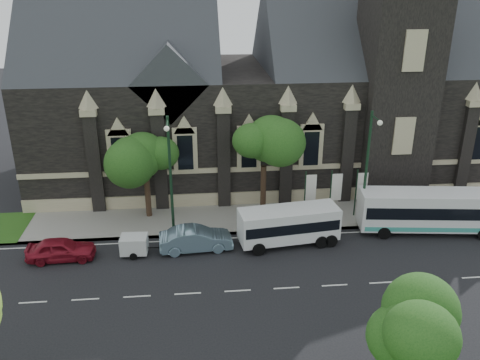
{
  "coord_description": "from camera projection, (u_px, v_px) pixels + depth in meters",
  "views": [
    {
      "loc": [
        -2.28,
        -25.25,
        17.81
      ],
      "look_at": [
        0.73,
        6.0,
        4.75
      ],
      "focal_mm": 37.49,
      "sensor_mm": 36.0,
      "label": 1
    }
  ],
  "objects": [
    {
      "name": "banner_flag_left",
      "position": [
        309.0,
        191.0,
        38.16
      ],
      "size": [
        0.9,
        0.1,
        4.0
      ],
      "color": "#16311E",
      "rests_on": "ground"
    },
    {
      "name": "tree_walk_left",
      "position": [
        147.0,
        147.0,
        37.37
      ],
      "size": [
        3.91,
        3.91,
        7.64
      ],
      "color": "black",
      "rests_on": "ground"
    },
    {
      "name": "shuttle_bus",
      "position": [
        289.0,
        224.0,
        34.95
      ],
      "size": [
        7.18,
        3.23,
        2.68
      ],
      "rotation": [
        0.0,
        0.0,
        0.13
      ],
      "color": "white",
      "rests_on": "ground"
    },
    {
      "name": "car_far_red",
      "position": [
        61.0,
        249.0,
        33.3
      ],
      "size": [
        4.52,
        1.95,
        1.52
      ],
      "primitive_type": "imported",
      "rotation": [
        0.0,
        0.0,
        1.61
      ],
      "color": "maroon",
      "rests_on": "ground"
    },
    {
      "name": "banner_flag_right",
      "position": [
        360.0,
        189.0,
        38.51
      ],
      "size": [
        0.9,
        0.1,
        4.0
      ],
      "color": "#16311E",
      "rests_on": "ground"
    },
    {
      "name": "tree_walk_right",
      "position": [
        266.0,
        142.0,
        38.14
      ],
      "size": [
        4.08,
        4.08,
        7.8
      ],
      "color": "black",
      "rests_on": "ground"
    },
    {
      "name": "tour_coach",
      "position": [
        435.0,
        210.0,
        36.47
      ],
      "size": [
        11.13,
        3.62,
        3.19
      ],
      "rotation": [
        0.0,
        0.0,
        -0.12
      ],
      "color": "silver",
      "rests_on": "ground"
    },
    {
      "name": "sidewalk",
      "position": [
        226.0,
        219.0,
        38.95
      ],
      "size": [
        80.0,
        5.0,
        0.15
      ],
      "primitive_type": "cube",
      "color": "gray",
      "rests_on": "ground"
    },
    {
      "name": "street_lamp_near",
      "position": [
        368.0,
        165.0,
        35.69
      ],
      "size": [
        0.36,
        1.88,
        9.0
      ],
      "color": "#16311E",
      "rests_on": "ground"
    },
    {
      "name": "banner_flag_center",
      "position": [
        334.0,
        190.0,
        38.34
      ],
      "size": [
        0.9,
        0.1,
        4.0
      ],
      "color": "#16311E",
      "rests_on": "ground"
    },
    {
      "name": "tree_park_east",
      "position": [
        408.0,
        321.0,
        20.45
      ],
      "size": [
        3.4,
        3.4,
        6.28
      ],
      "color": "black",
      "rests_on": "ground"
    },
    {
      "name": "ground",
      "position": [
        238.0,
        291.0,
        30.25
      ],
      "size": [
        160.0,
        160.0,
        0.0
      ],
      "primitive_type": "plane",
      "color": "black",
      "rests_on": "ground"
    },
    {
      "name": "sedan",
      "position": [
        196.0,
        239.0,
        34.45
      ],
      "size": [
        5.14,
        2.12,
        1.65
      ],
      "primitive_type": "imported",
      "rotation": [
        0.0,
        0.0,
        1.65
      ],
      "color": "#708FA2",
      "rests_on": "ground"
    },
    {
      "name": "museum",
      "position": [
        275.0,
        88.0,
        44.82
      ],
      "size": [
        40.0,
        17.7,
        29.9
      ],
      "color": "black",
      "rests_on": "ground"
    },
    {
      "name": "box_trailer",
      "position": [
        134.0,
        244.0,
        33.84
      ],
      "size": [
        2.62,
        1.54,
        1.39
      ],
      "rotation": [
        0.0,
        0.0,
        -0.04
      ],
      "color": "silver",
      "rests_on": "ground"
    },
    {
      "name": "street_lamp_mid",
      "position": [
        170.0,
        172.0,
        34.45
      ],
      "size": [
        0.36,
        1.88,
        9.0
      ],
      "color": "#16311E",
      "rests_on": "ground"
    }
  ]
}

